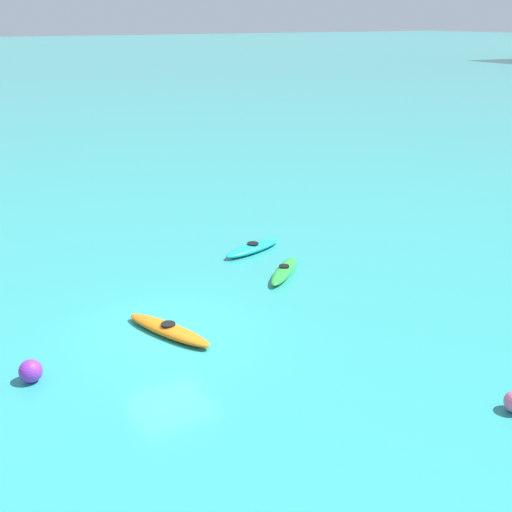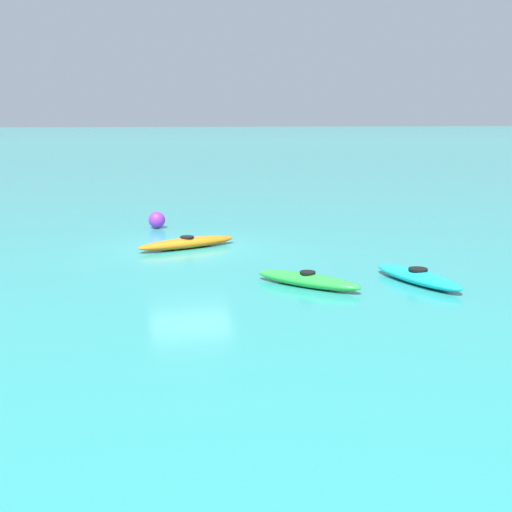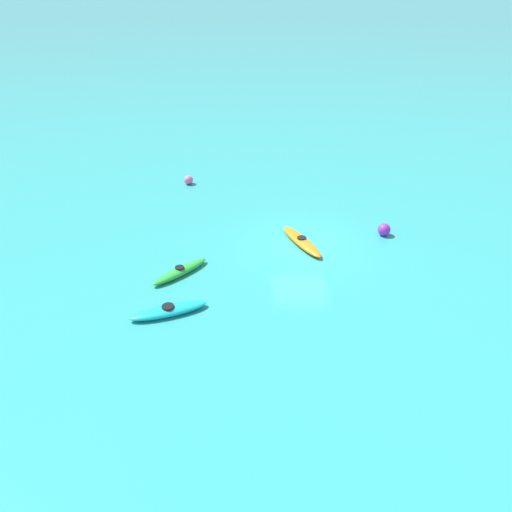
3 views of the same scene
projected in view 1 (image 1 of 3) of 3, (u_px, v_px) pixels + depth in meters
The scene contains 5 objects.
ground_plane at pixel (167, 334), 18.92m from camera, with size 600.00×600.00×0.00m, color teal.
kayak_orange at pixel (169, 330), 18.80m from camera, with size 3.25×1.82×0.37m.
kayak_cyan at pixel (253, 248), 25.43m from camera, with size 1.51×2.95×0.37m.
kayak_green at pixel (284, 271), 23.14m from camera, with size 2.32×2.43×0.37m.
buoy_purple at pixel (31, 371), 16.35m from camera, with size 0.60×0.60×0.60m, color purple.
Camera 1 is at (15.99, -6.09, 8.79)m, focal length 45.08 mm.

